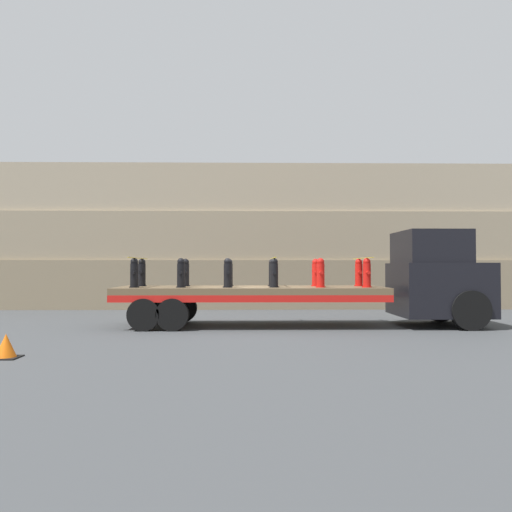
{
  "coord_description": "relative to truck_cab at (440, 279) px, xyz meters",
  "views": [
    {
      "loc": [
        -0.1,
        -15.25,
        1.79
      ],
      "look_at": [
        0.16,
        0.0,
        2.14
      ],
      "focal_mm": 35.0,
      "sensor_mm": 36.0,
      "label": 1
    }
  ],
  "objects": [
    {
      "name": "fire_hydrant_red_near_4",
      "position": [
        -3.76,
        -0.53,
        0.18
      ],
      "size": [
        0.29,
        0.5,
        0.87
      ],
      "color": "red",
      "rests_on": "flatbed_trailer"
    },
    {
      "name": "fire_hydrant_black_far_3",
      "position": [
        -5.14,
        0.53,
        0.18
      ],
      "size": [
        0.29,
        0.5,
        0.87
      ],
      "color": "black",
      "rests_on": "flatbed_trailer"
    },
    {
      "name": "ground_plane",
      "position": [
        -5.82,
        0.0,
        -1.44
      ],
      "size": [
        120.0,
        120.0,
        0.0
      ],
      "primitive_type": "plane",
      "color": "#3F4244"
    },
    {
      "name": "fire_hydrant_black_far_2",
      "position": [
        -6.51,
        0.53,
        0.18
      ],
      "size": [
        0.29,
        0.5,
        0.87
      ],
      "color": "black",
      "rests_on": "flatbed_trailer"
    },
    {
      "name": "fire_hydrant_black_far_1",
      "position": [
        -7.88,
        0.53,
        0.18
      ],
      "size": [
        0.29,
        0.5,
        0.87
      ],
      "color": "black",
      "rests_on": "flatbed_trailer"
    },
    {
      "name": "fire_hydrant_black_far_0",
      "position": [
        -9.26,
        0.53,
        0.18
      ],
      "size": [
        0.29,
        0.5,
        0.87
      ],
      "color": "black",
      "rests_on": "flatbed_trailer"
    },
    {
      "name": "fire_hydrant_red_far_5",
      "position": [
        -2.39,
        0.53,
        0.18
      ],
      "size": [
        0.29,
        0.5,
        0.87
      ],
      "color": "red",
      "rests_on": "flatbed_trailer"
    },
    {
      "name": "fire_hydrant_red_far_4",
      "position": [
        -3.76,
        0.53,
        0.18
      ],
      "size": [
        0.29,
        0.5,
        0.87
      ],
      "color": "red",
      "rests_on": "flatbed_trailer"
    },
    {
      "name": "cargo_strap_rear",
      "position": [
        -9.26,
        0.0,
        0.63
      ],
      "size": [
        0.05,
        2.62,
        0.01
      ],
      "color": "yellow",
      "rests_on": "fire_hydrant_black_near_0"
    },
    {
      "name": "rock_cliff",
      "position": [
        -5.82,
        7.52,
        1.72
      ],
      "size": [
        60.0,
        3.3,
        6.31
      ],
      "color": "#84755B",
      "rests_on": "ground_plane"
    },
    {
      "name": "fire_hydrant_black_near_3",
      "position": [
        -5.14,
        -0.53,
        0.18
      ],
      "size": [
        0.29,
        0.5,
        0.87
      ],
      "color": "black",
      "rests_on": "flatbed_trailer"
    },
    {
      "name": "flatbed_trailer",
      "position": [
        -6.35,
        0.0,
        -0.48
      ],
      "size": [
        8.07,
        2.53,
        1.2
      ],
      "color": "brown",
      "rests_on": "ground_plane"
    },
    {
      "name": "fire_hydrant_black_near_1",
      "position": [
        -7.88,
        -0.53,
        0.18
      ],
      "size": [
        0.29,
        0.5,
        0.87
      ],
      "color": "black",
      "rests_on": "flatbed_trailer"
    },
    {
      "name": "cargo_strap_front",
      "position": [
        -2.39,
        0.0,
        0.63
      ],
      "size": [
        0.05,
        2.62,
        0.01
      ],
      "color": "yellow",
      "rests_on": "fire_hydrant_red_near_5"
    },
    {
      "name": "fire_hydrant_black_near_0",
      "position": [
        -9.26,
        -0.53,
        0.18
      ],
      "size": [
        0.29,
        0.5,
        0.87
      ],
      "color": "black",
      "rests_on": "flatbed_trailer"
    },
    {
      "name": "fire_hydrant_red_near_5",
      "position": [
        -2.39,
        -0.53,
        0.18
      ],
      "size": [
        0.29,
        0.5,
        0.87
      ],
      "color": "red",
      "rests_on": "flatbed_trailer"
    },
    {
      "name": "traffic_cone",
      "position": [
        -10.69,
        -5.3,
        -1.21
      ],
      "size": [
        0.52,
        0.52,
        0.48
      ],
      "color": "black",
      "rests_on": "ground_plane"
    },
    {
      "name": "fire_hydrant_black_near_2",
      "position": [
        -6.51,
        -0.53,
        0.18
      ],
      "size": [
        0.29,
        0.5,
        0.87
      ],
      "color": "black",
      "rests_on": "flatbed_trailer"
    },
    {
      "name": "cargo_strap_middle",
      "position": [
        -5.14,
        0.0,
        0.63
      ],
      "size": [
        0.05,
        2.62,
        0.01
      ],
      "color": "yellow",
      "rests_on": "fire_hydrant_black_near_3"
    },
    {
      "name": "truck_cab",
      "position": [
        0.0,
        0.0,
        0.0
      ],
      "size": [
        2.62,
        2.6,
        2.9
      ],
      "color": "black",
      "rests_on": "ground_plane"
    }
  ]
}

